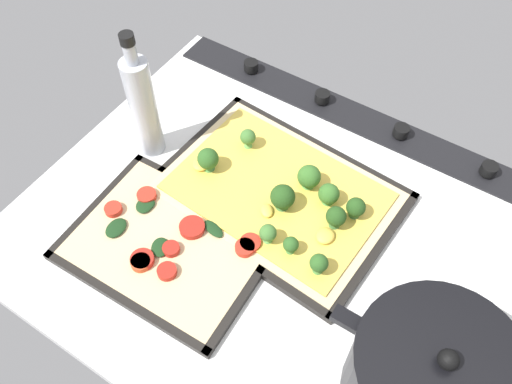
{
  "coord_description": "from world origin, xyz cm",
  "views": [
    {
      "loc": [
        -20.62,
        38.72,
        71.11
      ],
      "look_at": [
        4.75,
        -0.71,
        6.04
      ],
      "focal_mm": 37.19,
      "sensor_mm": 36.0,
      "label": 1
    }
  ],
  "objects_px": {
    "broccoli_pizza": "(280,193)",
    "cooking_pot": "(430,381)",
    "veggie_pizza_back": "(169,242)",
    "baking_tray_back": "(169,246)",
    "baking_tray_front": "(277,195)",
    "oil_bottle": "(143,106)"
  },
  "relations": [
    {
      "from": "oil_bottle",
      "to": "cooking_pot",
      "type": "bearing_deg",
      "value": 165.45
    },
    {
      "from": "cooking_pot",
      "to": "baking_tray_front",
      "type": "bearing_deg",
      "value": -28.41
    },
    {
      "from": "cooking_pot",
      "to": "oil_bottle",
      "type": "bearing_deg",
      "value": -14.55
    },
    {
      "from": "veggie_pizza_back",
      "to": "cooking_pot",
      "type": "relative_size",
      "value": 1.04
    },
    {
      "from": "baking_tray_front",
      "to": "cooking_pot",
      "type": "bearing_deg",
      "value": 151.59
    },
    {
      "from": "veggie_pizza_back",
      "to": "baking_tray_back",
      "type": "bearing_deg",
      "value": 95.25
    },
    {
      "from": "broccoli_pizza",
      "to": "baking_tray_back",
      "type": "bearing_deg",
      "value": 59.9
    },
    {
      "from": "baking_tray_front",
      "to": "baking_tray_back",
      "type": "height_order",
      "value": "same"
    },
    {
      "from": "baking_tray_front",
      "to": "broccoli_pizza",
      "type": "relative_size",
      "value": 1.07
    },
    {
      "from": "cooking_pot",
      "to": "oil_bottle",
      "type": "distance_m",
      "value": 0.58
    },
    {
      "from": "baking_tray_front",
      "to": "veggie_pizza_back",
      "type": "xyz_separation_m",
      "value": [
        0.09,
        0.17,
        0.01
      ]
    },
    {
      "from": "broccoli_pizza",
      "to": "cooking_pot",
      "type": "distance_m",
      "value": 0.36
    },
    {
      "from": "baking_tray_back",
      "to": "broccoli_pizza",
      "type": "bearing_deg",
      "value": -120.1
    },
    {
      "from": "broccoli_pizza",
      "to": "cooking_pot",
      "type": "relative_size",
      "value": 1.37
    },
    {
      "from": "baking_tray_front",
      "to": "oil_bottle",
      "type": "height_order",
      "value": "oil_bottle"
    },
    {
      "from": "baking_tray_back",
      "to": "cooking_pot",
      "type": "relative_size",
      "value": 1.13
    },
    {
      "from": "broccoli_pizza",
      "to": "baking_tray_back",
      "type": "distance_m",
      "value": 0.19
    },
    {
      "from": "oil_bottle",
      "to": "baking_tray_front",
      "type": "bearing_deg",
      "value": -173.59
    },
    {
      "from": "cooking_pot",
      "to": "baking_tray_back",
      "type": "bearing_deg",
      "value": -0.2
    },
    {
      "from": "veggie_pizza_back",
      "to": "oil_bottle",
      "type": "height_order",
      "value": "oil_bottle"
    },
    {
      "from": "baking_tray_back",
      "to": "cooking_pot",
      "type": "xyz_separation_m",
      "value": [
        -0.41,
        0.0,
        0.06
      ]
    },
    {
      "from": "veggie_pizza_back",
      "to": "cooking_pot",
      "type": "height_order",
      "value": "cooking_pot"
    }
  ]
}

